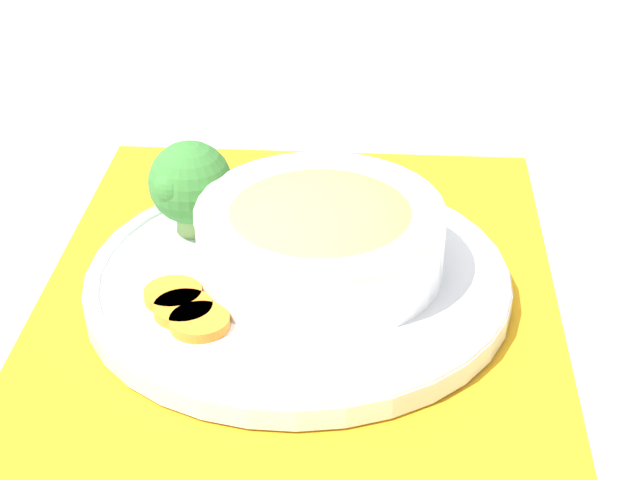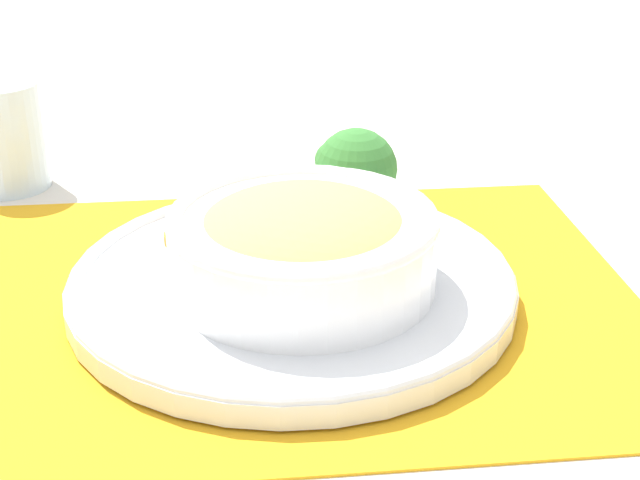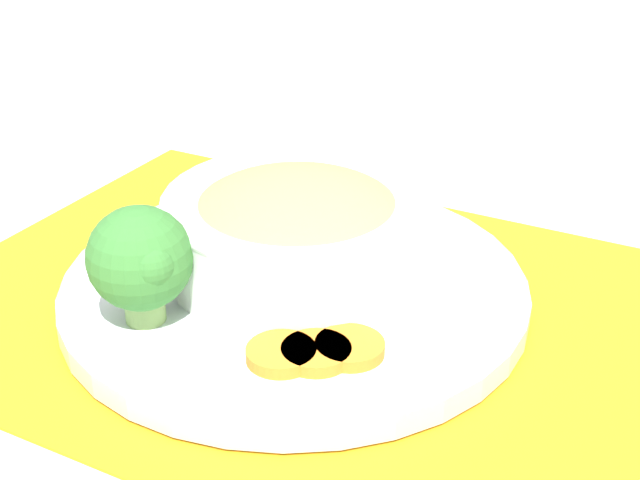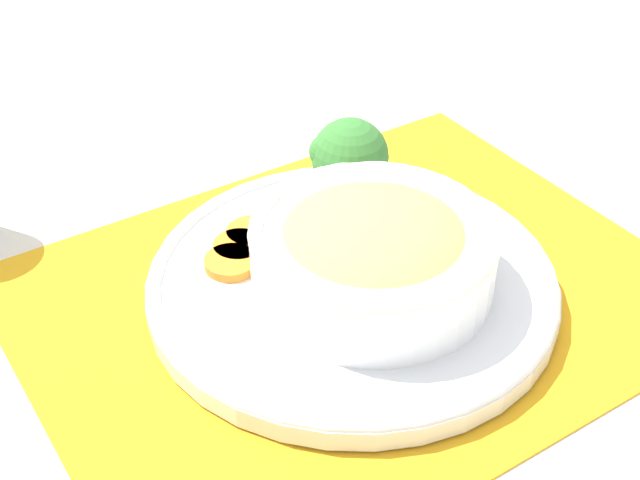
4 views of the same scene
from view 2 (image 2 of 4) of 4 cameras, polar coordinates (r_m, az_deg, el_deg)
ground_plane at (r=0.63m, az=-1.78°, el=-3.83°), size 4.00×4.00×0.00m
placemat at (r=0.63m, az=-1.78°, el=-3.67°), size 0.53×0.44×0.00m
plate at (r=0.63m, az=-1.80°, el=-2.60°), size 0.31×0.31×0.02m
bowl at (r=0.59m, az=-1.10°, el=-0.11°), size 0.18×0.18×0.06m
broccoli_floret at (r=0.69m, az=2.27°, el=4.49°), size 0.06×0.06×0.08m
carrot_slice_near at (r=0.70m, az=-5.53°, el=1.13°), size 0.04×0.04×0.01m
carrot_slice_middle at (r=0.69m, az=-6.96°, el=0.72°), size 0.04×0.04×0.01m
carrot_slice_far at (r=0.68m, az=-8.22°, el=0.18°), size 0.04×0.04×0.01m
water_glass at (r=0.86m, az=-19.52°, el=5.94°), size 0.07×0.07×0.10m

